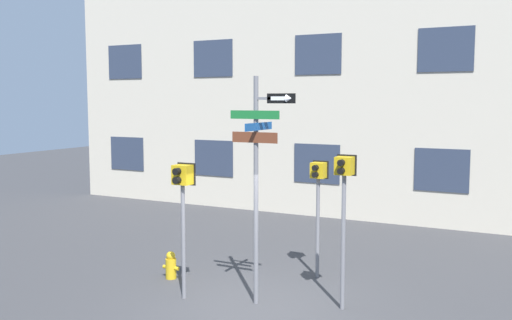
% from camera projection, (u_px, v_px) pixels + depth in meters
% --- Properties ---
extents(ground_plane, '(60.00, 60.00, 0.00)m').
position_uv_depth(ground_plane, '(254.00, 308.00, 10.71)').
color(ground_plane, '#38383A').
extents(street_sign_pole, '(1.30, 1.08, 4.33)m').
position_uv_depth(street_sign_pole, '(259.00, 169.00, 10.64)').
color(street_sign_pole, slate).
rests_on(street_sign_pole, ground_plane).
extents(pedestrian_signal_left, '(0.41, 0.40, 2.67)m').
position_uv_depth(pedestrian_signal_left, '(183.00, 192.00, 11.01)').
color(pedestrian_signal_left, slate).
rests_on(pedestrian_signal_left, ground_plane).
extents(pedestrian_signal_right, '(0.37, 0.40, 2.89)m').
position_uv_depth(pedestrian_signal_right, '(344.00, 191.00, 10.41)').
color(pedestrian_signal_right, slate).
rests_on(pedestrian_signal_right, ground_plane).
extents(pedestrian_signal_across, '(0.36, 0.40, 2.57)m').
position_uv_depth(pedestrian_signal_across, '(318.00, 188.00, 12.37)').
color(pedestrian_signal_across, slate).
rests_on(pedestrian_signal_across, ground_plane).
extents(fire_hydrant, '(0.39, 0.23, 0.61)m').
position_uv_depth(fire_hydrant, '(171.00, 266.00, 12.44)').
color(fire_hydrant, gold).
rests_on(fire_hydrant, ground_plane).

